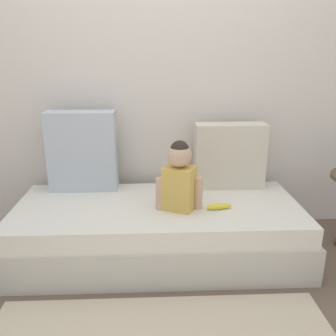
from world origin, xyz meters
TOP-DOWN VIEW (x-y plane):
  - ground_plane at (0.00, 0.00)m, footprint 12.00×12.00m
  - back_wall at (0.00, 0.54)m, footprint 5.12×0.10m
  - couch at (0.00, 0.00)m, footprint 1.92×0.81m
  - throw_pillow_left at (-0.53, 0.31)m, footprint 0.48×0.16m
  - throw_pillow_right at (0.53, 0.31)m, footprint 0.51×0.16m
  - toddler at (0.13, -0.07)m, footprint 0.30×0.21m
  - banana at (0.39, -0.10)m, footprint 0.17×0.07m

SIDE VIEW (x-z plane):
  - ground_plane at x=0.00m, z-range 0.00..0.00m
  - couch at x=0.00m, z-range 0.00..0.38m
  - banana at x=0.39m, z-range 0.38..0.42m
  - toddler at x=0.13m, z-range 0.37..0.82m
  - throw_pillow_right at x=0.53m, z-range 0.38..0.85m
  - throw_pillow_left at x=-0.53m, z-range 0.38..0.95m
  - back_wall at x=0.00m, z-range 0.00..2.27m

